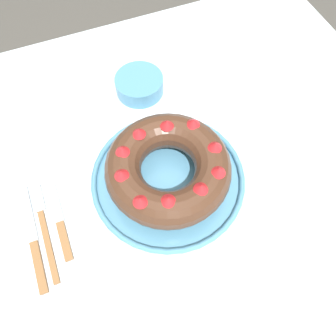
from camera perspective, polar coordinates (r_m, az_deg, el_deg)
The scene contains 8 objects.
ground_plane at distance 1.43m, azimuth 0.74°, elevation -15.36°, with size 8.00×8.00×0.00m, color #4C4742.
dining_table at distance 0.81m, azimuth 1.27°, elevation -5.20°, with size 1.24×1.11×0.74m.
serving_dish at distance 0.72m, azimuth 0.00°, elevation -1.85°, with size 0.33×0.33×0.02m.
bundt_cake at distance 0.67m, azimuth 0.00°, elevation 0.04°, with size 0.26×0.26×0.09m.
fork at distance 0.73m, azimuth -20.86°, elevation -9.21°, with size 0.02×0.22×0.01m.
serving_knife at distance 0.73m, azimuth -22.27°, elevation -12.16°, with size 0.02×0.23×0.01m.
cake_knife at distance 0.72m, azimuth -18.25°, elevation -9.22°, with size 0.02×0.19×0.01m.
side_bowl at distance 0.86m, azimuth -5.00°, elevation 14.25°, with size 0.12×0.12×0.04m, color #518EB2.
Camera 1 is at (-0.13, -0.28, 1.39)m, focal length 35.00 mm.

